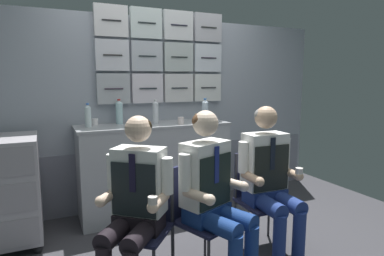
% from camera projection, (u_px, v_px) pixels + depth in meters
% --- Properties ---
extents(ground, '(4.80, 4.80, 0.04)m').
position_uv_depth(ground, '(218.00, 256.00, 2.78)').
color(ground, '#39383D').
extents(galley_bulkhead, '(4.20, 0.14, 2.23)m').
position_uv_depth(galley_bulkhead, '(162.00, 109.00, 3.84)').
color(galley_bulkhead, '#989EAC').
rests_on(galley_bulkhead, ground).
extents(galley_counter, '(1.63, 0.53, 0.99)m').
position_uv_depth(galley_counter, '(155.00, 168.00, 3.60)').
color(galley_counter, '#A5A8AC').
rests_on(galley_counter, ground).
extents(service_trolley, '(0.40, 0.65, 0.97)m').
position_uv_depth(service_trolley, '(16.00, 187.00, 2.90)').
color(service_trolley, black).
rests_on(service_trolley, ground).
extents(folding_chair_left, '(0.56, 0.56, 0.82)m').
position_uv_depth(folding_chair_left, '(145.00, 213.00, 2.37)').
color(folding_chair_left, '#2D2D33').
rests_on(folding_chair_left, ground).
extents(crew_member_left, '(0.62, 0.65, 1.23)m').
position_uv_depth(crew_member_left, '(135.00, 200.00, 2.19)').
color(crew_member_left, black).
rests_on(crew_member_left, ground).
extents(folding_chair_center, '(0.52, 0.52, 0.82)m').
position_uv_depth(folding_chair_center, '(198.00, 207.00, 2.50)').
color(folding_chair_center, '#2D2D33').
rests_on(folding_chair_center, ground).
extents(crew_member_center, '(0.54, 0.68, 1.25)m').
position_uv_depth(crew_member_center, '(214.00, 189.00, 2.36)').
color(crew_member_center, black).
rests_on(crew_member_center, ground).
extents(folding_chair_right, '(0.42, 0.42, 0.82)m').
position_uv_depth(folding_chair_right, '(258.00, 190.00, 2.88)').
color(folding_chair_right, '#2D2D33').
rests_on(folding_chair_right, ground).
extents(crew_member_right, '(0.50, 0.62, 1.25)m').
position_uv_depth(crew_member_right, '(270.00, 175.00, 2.71)').
color(crew_member_right, black).
rests_on(crew_member_right, ground).
extents(water_bottle_tall, '(0.06, 0.06, 0.26)m').
position_uv_depth(water_bottle_tall, '(156.00, 112.00, 3.53)').
color(water_bottle_tall, silver).
rests_on(water_bottle_tall, galley_counter).
extents(water_bottle_blue_cap, '(0.06, 0.06, 0.24)m').
position_uv_depth(water_bottle_blue_cap, '(88.00, 116.00, 3.28)').
color(water_bottle_blue_cap, silver).
rests_on(water_bottle_blue_cap, galley_counter).
extents(water_bottle_clear, '(0.07, 0.07, 0.27)m').
position_uv_depth(water_bottle_clear, '(119.00, 112.00, 3.51)').
color(water_bottle_clear, silver).
rests_on(water_bottle_clear, galley_counter).
extents(sparkling_bottle_green, '(0.07, 0.07, 0.27)m').
position_uv_depth(sparkling_bottle_green, '(205.00, 111.00, 3.57)').
color(sparkling_bottle_green, silver).
rests_on(sparkling_bottle_green, galley_counter).
extents(coffee_cup_white, '(0.07, 0.07, 0.07)m').
position_uv_depth(coffee_cup_white, '(95.00, 122.00, 3.43)').
color(coffee_cup_white, white).
rests_on(coffee_cup_white, galley_counter).
extents(paper_cup_tan, '(0.07, 0.07, 0.08)m').
position_uv_depth(paper_cup_tan, '(198.00, 117.00, 3.78)').
color(paper_cup_tan, tan).
rests_on(paper_cup_tan, galley_counter).
extents(coffee_cup_spare, '(0.07, 0.07, 0.08)m').
position_uv_depth(coffee_cup_spare, '(181.00, 121.00, 3.48)').
color(coffee_cup_spare, silver).
rests_on(coffee_cup_spare, galley_counter).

